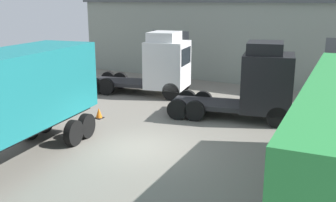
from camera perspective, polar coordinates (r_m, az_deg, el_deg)
The scene contains 5 objects.
ground_plane at distance 16.31m, azimuth -4.40°, elevation -6.80°, with size 60.00×60.00×0.00m, color slate.
warehouse_building at distance 31.97m, azimuth 14.34°, elevation 8.82°, with size 29.77×8.79×5.95m.
tractor_unit_white at distance 24.79m, azimuth -1.24°, elevation 5.16°, with size 6.78×3.78×4.00m.
tractor_unit_black at distance 20.06m, azimuth 12.89°, elevation 2.49°, with size 6.45×3.89×3.94m.
traffic_cone at distance 20.44m, azimuth -9.99°, elevation -1.79°, with size 0.40×0.40×0.55m.
Camera 1 is at (8.65, -12.50, 5.92)m, focal length 42.00 mm.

